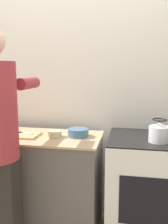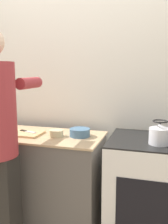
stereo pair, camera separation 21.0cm
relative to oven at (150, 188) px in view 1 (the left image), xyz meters
The scene contains 8 objects.
wall_back 1.20m from the oven, 152.70° to the left, with size 8.00×0.05×2.60m.
counter 1.18m from the oven, behind, with size 1.46×0.59×0.91m.
oven is the anchor object (origin of this frame).
cutting_board 1.29m from the oven, behind, with size 0.38×0.24×0.02m.
knife 1.26m from the oven, behind, with size 0.19×0.09×0.01m.
kettle 0.56m from the oven, 72.53° to the right, with size 0.16×0.16×0.19m.
bowl_prep 0.81m from the oven, behind, with size 0.19×0.19×0.07m.
bowl_mixing 0.99m from the oven, behind, with size 0.13×0.13×0.06m.
Camera 1 is at (0.56, -1.83, 1.50)m, focal length 40.00 mm.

